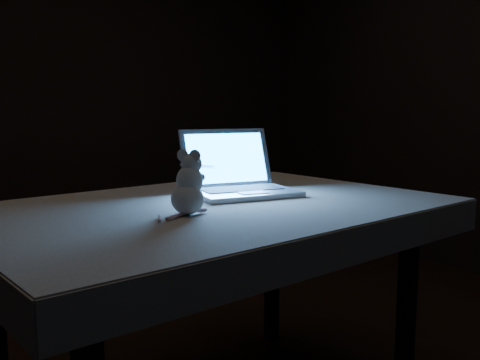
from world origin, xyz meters
TOP-DOWN VIEW (x-y plane):
  - back_wall at (0.00, 2.50)m, footprint 4.50×0.04m
  - table at (-0.06, -0.21)m, footprint 1.54×1.10m
  - tablecloth at (-0.08, -0.22)m, footprint 1.64×1.19m
  - laptop at (0.12, -0.12)m, footprint 0.40×0.37m
  - plush_mouse at (-0.21, -0.32)m, footprint 0.14×0.14m

SIDE VIEW (x-z plane):
  - table at x=-0.06m, z-range 0.00..0.77m
  - tablecloth at x=-0.08m, z-range 0.67..0.78m
  - plush_mouse at x=-0.21m, z-range 0.78..0.97m
  - laptop at x=0.12m, z-range 0.78..1.02m
  - back_wall at x=0.00m, z-range 0.00..2.60m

